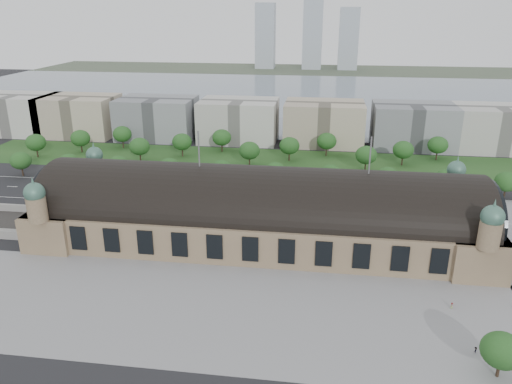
# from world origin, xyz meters

# --- Properties ---
(ground) EXTENTS (900.00, 900.00, 0.00)m
(ground) POSITION_xyz_m (0.00, 0.00, 0.00)
(ground) COLOR black
(ground) RESTS_ON ground
(station) EXTENTS (150.00, 48.40, 44.30)m
(station) POSITION_xyz_m (0.00, 0.00, 10.28)
(station) COLOR #897555
(station) RESTS_ON ground
(plaza_south) EXTENTS (190.00, 48.00, 0.12)m
(plaza_south) POSITION_xyz_m (10.00, -44.00, 0.00)
(plaza_south) COLOR gray
(plaza_south) RESTS_ON ground
(road_slab) EXTENTS (260.00, 26.00, 0.10)m
(road_slab) POSITION_xyz_m (-20.00, 38.00, 0.00)
(road_slab) COLOR black
(road_slab) RESTS_ON ground
(grass_belt) EXTENTS (300.00, 45.00, 0.10)m
(grass_belt) POSITION_xyz_m (-15.00, 93.00, 0.00)
(grass_belt) COLOR #22481C
(grass_belt) RESTS_ON ground
(petrol_station) EXTENTS (14.00, 13.00, 5.05)m
(petrol_station) POSITION_xyz_m (-53.91, 65.28, 2.95)
(petrol_station) COLOR #CA550B
(petrol_station) RESTS_ON ground
(lake) EXTENTS (700.00, 320.00, 0.08)m
(lake) POSITION_xyz_m (0.00, 298.00, 0.00)
(lake) COLOR slate
(lake) RESTS_ON ground
(far_shore) EXTENTS (700.00, 120.00, 0.14)m
(far_shore) POSITION_xyz_m (0.00, 498.00, 0.00)
(far_shore) COLOR #44513D
(far_shore) RESTS_ON ground
(far_tower_left) EXTENTS (24.00, 24.00, 80.00)m
(far_tower_left) POSITION_xyz_m (-60.00, 508.00, 40.00)
(far_tower_left) COLOR #9EA8B2
(far_tower_left) RESTS_ON ground
(far_tower_mid) EXTENTS (24.00, 24.00, 85.00)m
(far_tower_mid) POSITION_xyz_m (0.00, 508.00, 42.50)
(far_tower_mid) COLOR #9EA8B2
(far_tower_mid) RESTS_ON ground
(far_tower_right) EXTENTS (24.00, 24.00, 75.00)m
(far_tower_right) POSITION_xyz_m (45.00, 508.00, 37.50)
(far_tower_right) COLOR #9EA8B2
(far_tower_right) RESTS_ON ground
(office_0) EXTENTS (45.00, 32.00, 24.00)m
(office_0) POSITION_xyz_m (-170.00, 133.00, 12.00)
(office_0) COLOR beige
(office_0) RESTS_ON ground
(office_1) EXTENTS (45.00, 32.00, 24.00)m
(office_1) POSITION_xyz_m (-130.00, 133.00, 12.00)
(office_1) COLOR #B5A98E
(office_1) RESTS_ON ground
(office_2) EXTENTS (45.00, 32.00, 24.00)m
(office_2) POSITION_xyz_m (-80.00, 133.00, 12.00)
(office_2) COLOR gray
(office_2) RESTS_ON ground
(office_3) EXTENTS (45.00, 32.00, 24.00)m
(office_3) POSITION_xyz_m (-30.00, 133.00, 12.00)
(office_3) COLOR beige
(office_3) RESTS_ON ground
(office_4) EXTENTS (45.00, 32.00, 24.00)m
(office_4) POSITION_xyz_m (20.00, 133.00, 12.00)
(office_4) COLOR #B5A98E
(office_4) RESTS_ON ground
(office_5) EXTENTS (45.00, 32.00, 24.00)m
(office_5) POSITION_xyz_m (70.00, 133.00, 12.00)
(office_5) COLOR gray
(office_5) RESTS_ON ground
(office_6) EXTENTS (45.00, 32.00, 24.00)m
(office_6) POSITION_xyz_m (115.00, 133.00, 12.00)
(office_6) COLOR beige
(office_6) RESTS_ON ground
(tree_row_0) EXTENTS (9.60, 9.60, 11.52)m
(tree_row_0) POSITION_xyz_m (-120.00, 53.00, 7.43)
(tree_row_0) COLOR #2D2116
(tree_row_0) RESTS_ON ground
(tree_row_1) EXTENTS (9.60, 9.60, 11.52)m
(tree_row_1) POSITION_xyz_m (-96.00, 53.00, 7.43)
(tree_row_1) COLOR #2D2116
(tree_row_1) RESTS_ON ground
(tree_row_2) EXTENTS (9.60, 9.60, 11.52)m
(tree_row_2) POSITION_xyz_m (-72.00, 53.00, 7.43)
(tree_row_2) COLOR #2D2116
(tree_row_2) RESTS_ON ground
(tree_row_3) EXTENTS (9.60, 9.60, 11.52)m
(tree_row_3) POSITION_xyz_m (-48.00, 53.00, 7.43)
(tree_row_3) COLOR #2D2116
(tree_row_3) RESTS_ON ground
(tree_row_4) EXTENTS (9.60, 9.60, 11.52)m
(tree_row_4) POSITION_xyz_m (-24.00, 53.00, 7.43)
(tree_row_4) COLOR #2D2116
(tree_row_4) RESTS_ON ground
(tree_row_5) EXTENTS (9.60, 9.60, 11.52)m
(tree_row_5) POSITION_xyz_m (0.00, 53.00, 7.43)
(tree_row_5) COLOR #2D2116
(tree_row_5) RESTS_ON ground
(tree_row_6) EXTENTS (9.60, 9.60, 11.52)m
(tree_row_6) POSITION_xyz_m (24.00, 53.00, 7.43)
(tree_row_6) COLOR #2D2116
(tree_row_6) RESTS_ON ground
(tree_row_7) EXTENTS (9.60, 9.60, 11.52)m
(tree_row_7) POSITION_xyz_m (48.00, 53.00, 7.43)
(tree_row_7) COLOR #2D2116
(tree_row_7) RESTS_ON ground
(tree_row_8) EXTENTS (9.60, 9.60, 11.52)m
(tree_row_8) POSITION_xyz_m (72.00, 53.00, 7.43)
(tree_row_8) COLOR #2D2116
(tree_row_8) RESTS_ON ground
(tree_row_9) EXTENTS (9.60, 9.60, 11.52)m
(tree_row_9) POSITION_xyz_m (96.00, 53.00, 7.43)
(tree_row_9) COLOR #2D2116
(tree_row_9) RESTS_ON ground
(tree_belt_0) EXTENTS (10.40, 10.40, 12.48)m
(tree_belt_0) POSITION_xyz_m (-130.00, 83.00, 8.05)
(tree_belt_0) COLOR #2D2116
(tree_belt_0) RESTS_ON ground
(tree_belt_1) EXTENTS (10.40, 10.40, 12.48)m
(tree_belt_1) POSITION_xyz_m (-111.00, 95.00, 8.05)
(tree_belt_1) COLOR #2D2116
(tree_belt_1) RESTS_ON ground
(tree_belt_2) EXTENTS (10.40, 10.40, 12.48)m
(tree_belt_2) POSITION_xyz_m (-92.00, 107.00, 8.05)
(tree_belt_2) COLOR #2D2116
(tree_belt_2) RESTS_ON ground
(tree_belt_3) EXTENTS (10.40, 10.40, 12.48)m
(tree_belt_3) POSITION_xyz_m (-73.00, 83.00, 8.05)
(tree_belt_3) COLOR #2D2116
(tree_belt_3) RESTS_ON ground
(tree_belt_4) EXTENTS (10.40, 10.40, 12.48)m
(tree_belt_4) POSITION_xyz_m (-54.00, 95.00, 8.05)
(tree_belt_4) COLOR #2D2116
(tree_belt_4) RESTS_ON ground
(tree_belt_5) EXTENTS (10.40, 10.40, 12.48)m
(tree_belt_5) POSITION_xyz_m (-35.00, 107.00, 8.05)
(tree_belt_5) COLOR #2D2116
(tree_belt_5) RESTS_ON ground
(tree_belt_6) EXTENTS (10.40, 10.40, 12.48)m
(tree_belt_6) POSITION_xyz_m (-16.00, 83.00, 8.05)
(tree_belt_6) COLOR #2D2116
(tree_belt_6) RESTS_ON ground
(tree_belt_7) EXTENTS (10.40, 10.40, 12.48)m
(tree_belt_7) POSITION_xyz_m (3.00, 95.00, 8.05)
(tree_belt_7) COLOR #2D2116
(tree_belt_7) RESTS_ON ground
(tree_belt_8) EXTENTS (10.40, 10.40, 12.48)m
(tree_belt_8) POSITION_xyz_m (22.00, 107.00, 8.05)
(tree_belt_8) COLOR #2D2116
(tree_belt_8) RESTS_ON ground
(tree_belt_9) EXTENTS (10.40, 10.40, 12.48)m
(tree_belt_9) POSITION_xyz_m (41.00, 83.00, 8.05)
(tree_belt_9) COLOR #2D2116
(tree_belt_9) RESTS_ON ground
(tree_belt_10) EXTENTS (10.40, 10.40, 12.48)m
(tree_belt_10) POSITION_xyz_m (60.00, 95.00, 8.05)
(tree_belt_10) COLOR #2D2116
(tree_belt_10) RESTS_ON ground
(tree_belt_11) EXTENTS (10.40, 10.40, 12.48)m
(tree_belt_11) POSITION_xyz_m (79.00, 107.00, 8.05)
(tree_belt_11) COLOR #2D2116
(tree_belt_11) RESTS_ON ground
(tree_plaza_s) EXTENTS (9.00, 9.00, 10.64)m
(tree_plaza_s) POSITION_xyz_m (60.00, -60.00, 6.80)
(tree_plaza_s) COLOR #2D2116
(tree_plaza_s) RESTS_ON ground
(traffic_car_1) EXTENTS (4.57, 1.88, 1.47)m
(traffic_car_1) POSITION_xyz_m (-77.17, 39.39, 0.74)
(traffic_car_1) COLOR gray
(traffic_car_1) RESTS_ON ground
(traffic_car_2) EXTENTS (5.70, 3.04, 1.52)m
(traffic_car_2) POSITION_xyz_m (-61.98, 27.06, 0.76)
(traffic_car_2) COLOR black
(traffic_car_2) RESTS_ON ground
(traffic_car_3) EXTENTS (5.35, 2.76, 1.48)m
(traffic_car_3) POSITION_xyz_m (-23.12, 38.98, 0.74)
(traffic_car_3) COLOR maroon
(traffic_car_3) RESTS_ON ground
(traffic_car_4) EXTENTS (4.44, 1.81, 1.51)m
(traffic_car_4) POSITION_xyz_m (-2.94, 33.30, 0.75)
(traffic_car_4) COLOR #1A1B4A
(traffic_car_4) RESTS_ON ground
(traffic_car_6) EXTENTS (5.83, 2.78, 1.61)m
(traffic_car_6) POSITION_xyz_m (68.11, 38.53, 0.80)
(traffic_car_6) COLOR silver
(traffic_car_6) RESTS_ON ground
(parked_car_0) EXTENTS (4.07, 2.91, 1.28)m
(parked_car_0) POSITION_xyz_m (-56.12, 23.69, 0.64)
(parked_car_0) COLOR black
(parked_car_0) RESTS_ON ground
(parked_car_1) EXTENTS (5.10, 4.24, 1.29)m
(parked_car_1) POSITION_xyz_m (-58.71, 25.00, 0.65)
(parked_car_1) COLOR maroon
(parked_car_1) RESTS_ON ground
(parked_car_2) EXTENTS (5.58, 4.96, 1.55)m
(parked_car_2) POSITION_xyz_m (-73.91, 25.00, 0.78)
(parked_car_2) COLOR #1F1B4C
(parked_car_2) RESTS_ON ground
(parked_car_3) EXTENTS (4.57, 3.26, 1.44)m
(parked_car_3) POSITION_xyz_m (-50.92, 21.00, 0.72)
(parked_car_3) COLOR slate
(parked_car_3) RESTS_ON ground
(parked_car_4) EXTENTS (4.46, 3.76, 1.44)m
(parked_car_4) POSITION_xyz_m (-38.93, 25.00, 0.72)
(parked_car_4) COLOR silver
(parked_car_4) RESTS_ON ground
(parked_car_5) EXTENTS (6.36, 4.94, 1.61)m
(parked_car_5) POSITION_xyz_m (-18.00, 25.00, 0.80)
(parked_car_5) COLOR gray
(parked_car_5) RESTS_ON ground
(parked_car_6) EXTENTS (4.88, 3.89, 1.32)m
(parked_car_6) POSITION_xyz_m (-29.59, 23.25, 0.66)
(parked_car_6) COLOR black
(parked_car_6) RESTS_ON ground
(bus_west) EXTENTS (12.21, 3.39, 3.37)m
(bus_west) POSITION_xyz_m (-0.59, 27.00, 1.68)
(bus_west) COLOR red
(bus_west) RESTS_ON ground
(bus_mid) EXTENTS (12.78, 3.99, 3.50)m
(bus_mid) POSITION_xyz_m (-8.84, 31.68, 1.75)
(bus_mid) COLOR beige
(bus_mid) RESTS_ON ground
(bus_east) EXTENTS (12.65, 3.04, 3.52)m
(bus_east) POSITION_xyz_m (8.18, 27.00, 1.76)
(bus_east) COLOR silver
(bus_east) RESTS_ON ground
(pedestrian_0) EXTENTS (1.00, 0.81, 1.77)m
(pedestrian_0) POSITION_xyz_m (56.14, -34.33, 0.89)
(pedestrian_0) COLOR gray
(pedestrian_0) RESTS_ON ground
(pedestrian_4) EXTENTS (1.02, 1.10, 1.62)m
(pedestrian_4) POSITION_xyz_m (57.41, -52.49, 0.81)
(pedestrian_4) COLOR gray
(pedestrian_4) RESTS_ON ground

